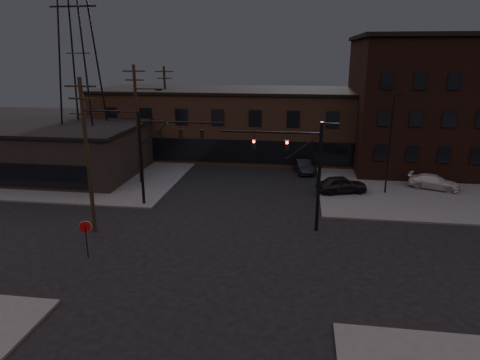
{
  "coord_description": "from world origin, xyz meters",
  "views": [
    {
      "loc": [
        5.11,
        -25.05,
        12.5
      ],
      "look_at": [
        0.78,
        4.91,
        3.5
      ],
      "focal_mm": 32.0,
      "sensor_mm": 36.0,
      "label": 1
    }
  ],
  "objects_px": {
    "parked_car_lot_a": "(342,184)",
    "car_crossing": "(303,166)",
    "traffic_signal_near": "(303,165)",
    "traffic_signal_far": "(155,148)",
    "parked_car_lot_b": "(434,182)",
    "stop_sign": "(86,231)"
  },
  "relations": [
    {
      "from": "traffic_signal_far",
      "to": "car_crossing",
      "type": "relative_size",
      "value": 1.81
    },
    {
      "from": "traffic_signal_near",
      "to": "traffic_signal_far",
      "type": "relative_size",
      "value": 1.0
    },
    {
      "from": "parked_car_lot_a",
      "to": "parked_car_lot_b",
      "type": "distance_m",
      "value": 9.09
    },
    {
      "from": "stop_sign",
      "to": "car_crossing",
      "type": "relative_size",
      "value": 0.56
    },
    {
      "from": "traffic_signal_near",
      "to": "parked_car_lot_a",
      "type": "xyz_separation_m",
      "value": [
        3.64,
        8.92,
        -4.0
      ]
    },
    {
      "from": "traffic_signal_near",
      "to": "car_crossing",
      "type": "xyz_separation_m",
      "value": [
        0.14,
        15.95,
        -4.2
      ]
    },
    {
      "from": "stop_sign",
      "to": "parked_car_lot_b",
      "type": "relative_size",
      "value": 0.55
    },
    {
      "from": "traffic_signal_near",
      "to": "traffic_signal_far",
      "type": "distance_m",
      "value": 12.57
    },
    {
      "from": "parked_car_lot_a",
      "to": "car_crossing",
      "type": "xyz_separation_m",
      "value": [
        -3.5,
        7.03,
        -0.2
      ]
    },
    {
      "from": "parked_car_lot_a",
      "to": "car_crossing",
      "type": "height_order",
      "value": "parked_car_lot_a"
    },
    {
      "from": "traffic_signal_near",
      "to": "car_crossing",
      "type": "height_order",
      "value": "traffic_signal_near"
    },
    {
      "from": "parked_car_lot_b",
      "to": "stop_sign",
      "type": "bearing_deg",
      "value": 145.61
    },
    {
      "from": "stop_sign",
      "to": "traffic_signal_far",
      "type": "bearing_deg",
      "value": 82.68
    },
    {
      "from": "car_crossing",
      "to": "traffic_signal_near",
      "type": "bearing_deg",
      "value": -102.53
    },
    {
      "from": "parked_car_lot_b",
      "to": "parked_car_lot_a",
      "type": "bearing_deg",
      "value": 126.56
    },
    {
      "from": "traffic_signal_near",
      "to": "parked_car_lot_a",
      "type": "bearing_deg",
      "value": 67.78
    },
    {
      "from": "traffic_signal_near",
      "to": "parked_car_lot_a",
      "type": "height_order",
      "value": "traffic_signal_near"
    },
    {
      "from": "traffic_signal_near",
      "to": "parked_car_lot_b",
      "type": "bearing_deg",
      "value": 42.54
    },
    {
      "from": "traffic_signal_far",
      "to": "car_crossing",
      "type": "height_order",
      "value": "traffic_signal_far"
    },
    {
      "from": "stop_sign",
      "to": "parked_car_lot_a",
      "type": "height_order",
      "value": "stop_sign"
    },
    {
      "from": "parked_car_lot_b",
      "to": "car_crossing",
      "type": "xyz_separation_m",
      "value": [
        -12.25,
        4.57,
        -0.08
      ]
    },
    {
      "from": "traffic_signal_far",
      "to": "parked_car_lot_b",
      "type": "relative_size",
      "value": 1.76
    }
  ]
}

